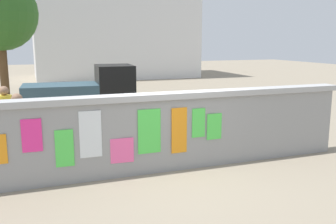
{
  "coord_description": "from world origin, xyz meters",
  "views": [
    {
      "loc": [
        -2.67,
        -7.08,
        2.68
      ],
      "look_at": [
        0.51,
        1.49,
        0.92
      ],
      "focal_mm": 40.16,
      "sensor_mm": 36.0,
      "label": 1
    }
  ],
  "objects_px": {
    "auto_rickshaw_truck": "(85,94)",
    "person_walking": "(6,113)",
    "motorcycle": "(177,121)",
    "bicycle_near": "(101,134)",
    "bicycle_far": "(227,111)",
    "person_bystander": "(19,124)"
  },
  "relations": [
    {
      "from": "auto_rickshaw_truck",
      "to": "person_walking",
      "type": "height_order",
      "value": "auto_rickshaw_truck"
    },
    {
      "from": "motorcycle",
      "to": "bicycle_far",
      "type": "xyz_separation_m",
      "value": [
        2.29,
        1.28,
        -0.1
      ]
    },
    {
      "from": "bicycle_near",
      "to": "person_bystander",
      "type": "relative_size",
      "value": 1.06
    },
    {
      "from": "motorcycle",
      "to": "auto_rickshaw_truck",
      "type": "bearing_deg",
      "value": 122.32
    },
    {
      "from": "bicycle_far",
      "to": "motorcycle",
      "type": "bearing_deg",
      "value": -150.8
    },
    {
      "from": "person_walking",
      "to": "bicycle_near",
      "type": "bearing_deg",
      "value": -10.2
    },
    {
      "from": "motorcycle",
      "to": "person_walking",
      "type": "bearing_deg",
      "value": 178.99
    },
    {
      "from": "bicycle_near",
      "to": "person_walking",
      "type": "xyz_separation_m",
      "value": [
        -2.19,
        0.39,
        0.62
      ]
    },
    {
      "from": "auto_rickshaw_truck",
      "to": "bicycle_near",
      "type": "bearing_deg",
      "value": -92.17
    },
    {
      "from": "auto_rickshaw_truck",
      "to": "motorcycle",
      "type": "distance_m",
      "value": 3.84
    },
    {
      "from": "motorcycle",
      "to": "bicycle_near",
      "type": "height_order",
      "value": "bicycle_near"
    },
    {
      "from": "bicycle_near",
      "to": "bicycle_far",
      "type": "bearing_deg",
      "value": 19.69
    },
    {
      "from": "motorcycle",
      "to": "bicycle_far",
      "type": "height_order",
      "value": "bicycle_far"
    },
    {
      "from": "bicycle_near",
      "to": "bicycle_far",
      "type": "distance_m",
      "value": 4.74
    },
    {
      "from": "auto_rickshaw_truck",
      "to": "bicycle_near",
      "type": "xyz_separation_m",
      "value": [
        -0.13,
        -3.54,
        -0.54
      ]
    },
    {
      "from": "person_walking",
      "to": "person_bystander",
      "type": "height_order",
      "value": "same"
    },
    {
      "from": "bicycle_near",
      "to": "bicycle_far",
      "type": "height_order",
      "value": "same"
    },
    {
      "from": "person_walking",
      "to": "person_bystander",
      "type": "bearing_deg",
      "value": -77.49
    },
    {
      "from": "bicycle_near",
      "to": "person_walking",
      "type": "bearing_deg",
      "value": 169.8
    },
    {
      "from": "auto_rickshaw_truck",
      "to": "bicycle_far",
      "type": "relative_size",
      "value": 2.17
    },
    {
      "from": "auto_rickshaw_truck",
      "to": "person_walking",
      "type": "bearing_deg",
      "value": -126.45
    },
    {
      "from": "person_walking",
      "to": "person_bystander",
      "type": "distance_m",
      "value": 1.47
    }
  ]
}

